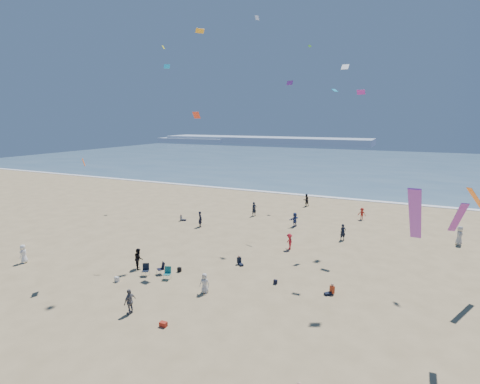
% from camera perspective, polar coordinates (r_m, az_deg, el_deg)
% --- Properties ---
extents(ground, '(220.00, 220.00, 0.00)m').
position_cam_1_polar(ground, '(23.67, -13.67, -21.48)').
color(ground, tan).
rests_on(ground, ground).
extents(ocean, '(220.00, 100.00, 0.06)m').
position_cam_1_polar(ocean, '(111.76, 18.36, 4.06)').
color(ocean, '#476B84').
rests_on(ocean, ground).
extents(surf_line, '(220.00, 1.20, 0.08)m').
position_cam_1_polar(surf_line, '(62.93, 12.75, -0.72)').
color(surf_line, white).
rests_on(surf_line, ground).
extents(headland_far, '(110.00, 20.00, 3.20)m').
position_cam_1_polar(headland_far, '(199.43, 3.66, 7.90)').
color(headland_far, '#7A8EA8').
rests_on(headland_far, ground).
extents(headland_near, '(40.00, 14.00, 2.00)m').
position_cam_1_polar(headland_near, '(213.05, -7.00, 7.88)').
color(headland_near, '#7A8EA8').
rests_on(headland_near, ground).
extents(standing_flyers, '(39.95, 45.54, 1.95)m').
position_cam_1_polar(standing_flyers, '(34.93, 7.57, -8.67)').
color(standing_flyers, black).
rests_on(standing_flyers, ground).
extents(seated_group, '(23.09, 28.40, 0.84)m').
position_cam_1_polar(seated_group, '(28.90, -0.91, -13.89)').
color(seated_group, silver).
rests_on(seated_group, ground).
extents(chair_cluster, '(2.78, 1.62, 1.00)m').
position_cam_1_polar(chair_cluster, '(31.76, -12.44, -11.62)').
color(chair_cluster, black).
rests_on(chair_cluster, ground).
extents(white_tote, '(0.35, 0.20, 0.40)m').
position_cam_1_polar(white_tote, '(31.76, -18.25, -12.52)').
color(white_tote, silver).
rests_on(white_tote, ground).
extents(black_backpack, '(0.30, 0.22, 0.38)m').
position_cam_1_polar(black_backpack, '(32.44, -9.22, -11.59)').
color(black_backpack, black).
rests_on(black_backpack, ground).
extents(cooler, '(0.45, 0.30, 0.30)m').
position_cam_1_polar(cooler, '(24.95, -11.61, -19.14)').
color(cooler, '#AA2718').
rests_on(cooler, ground).
extents(navy_bag, '(0.28, 0.18, 0.34)m').
position_cam_1_polar(navy_bag, '(30.01, 5.42, -13.48)').
color(navy_bag, black).
rests_on(navy_bag, ground).
extents(kites_aloft, '(40.63, 46.86, 27.76)m').
position_cam_1_polar(kites_aloft, '(28.73, 16.11, 13.43)').
color(kites_aloft, white).
rests_on(kites_aloft, ground).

